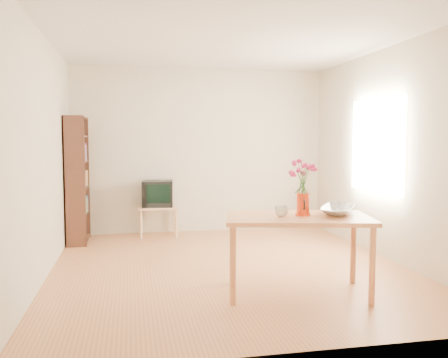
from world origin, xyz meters
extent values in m
plane|color=#AC683D|center=(0.00, 0.00, 0.00)|extent=(4.50, 4.50, 0.00)
plane|color=white|center=(0.00, 0.00, 2.60)|extent=(4.50, 4.50, 0.00)
plane|color=beige|center=(0.00, 2.25, 1.30)|extent=(4.00, 0.00, 4.00)
plane|color=beige|center=(0.00, -2.25, 1.30)|extent=(4.00, 0.00, 4.00)
plane|color=beige|center=(-2.00, 0.00, 1.30)|extent=(0.00, 4.50, 4.50)
plane|color=beige|center=(2.00, 0.00, 1.30)|extent=(0.00, 4.50, 4.50)
plane|color=white|center=(1.98, 0.30, 1.40)|extent=(0.00, 1.30, 1.30)
cube|color=#C37142|center=(0.45, -1.05, 0.73)|extent=(1.48, 1.04, 0.04)
cylinder|color=#C37142|center=(-0.22, -1.24, 0.35)|extent=(0.06, 0.06, 0.71)
cylinder|color=#C37142|center=(0.98, -1.49, 0.35)|extent=(0.06, 0.06, 0.71)
cylinder|color=#C37142|center=(-0.09, -0.60, 0.35)|extent=(0.06, 0.06, 0.71)
cylinder|color=#C37142|center=(1.12, -0.86, 0.35)|extent=(0.06, 0.06, 0.71)
cube|color=tan|center=(-0.70, 1.97, 0.45)|extent=(0.60, 0.45, 0.03)
cylinder|color=tan|center=(-0.96, 1.78, 0.22)|extent=(0.04, 0.04, 0.43)
cylinder|color=tan|center=(-0.44, 1.78, 0.22)|extent=(0.04, 0.04, 0.43)
cylinder|color=tan|center=(-0.96, 2.15, 0.22)|extent=(0.04, 0.04, 0.43)
cylinder|color=tan|center=(-0.44, 2.15, 0.22)|extent=(0.04, 0.04, 0.43)
cube|color=black|center=(-1.85, 1.41, 0.90)|extent=(0.28, 0.02, 1.80)
cube|color=black|center=(-1.85, 2.09, 0.90)|extent=(0.28, 0.03, 1.80)
cube|color=black|center=(-1.98, 1.75, 0.90)|extent=(0.02, 0.70, 1.80)
cube|color=black|center=(-1.85, 1.75, 0.04)|extent=(0.27, 0.65, 0.02)
cube|color=black|center=(-1.85, 1.75, 0.40)|extent=(0.27, 0.65, 0.02)
cube|color=black|center=(-1.85, 1.75, 0.78)|extent=(0.27, 0.65, 0.02)
cube|color=black|center=(-1.85, 1.75, 1.16)|extent=(0.27, 0.65, 0.02)
cube|color=black|center=(-1.85, 1.75, 1.52)|extent=(0.27, 0.65, 0.02)
cube|color=black|center=(-1.85, 1.75, 1.78)|extent=(0.27, 0.65, 0.02)
cylinder|color=red|center=(0.51, -1.02, 0.85)|extent=(0.12, 0.12, 0.21)
cylinder|color=red|center=(0.51, -1.02, 0.76)|extent=(0.14, 0.14, 0.02)
cylinder|color=red|center=(0.51, -1.02, 0.96)|extent=(0.13, 0.13, 0.01)
cone|color=red|center=(0.52, -1.08, 0.94)|extent=(0.06, 0.08, 0.06)
torus|color=black|center=(0.49, -0.95, 0.86)|extent=(0.04, 0.10, 0.10)
imported|color=white|center=(0.29, -1.03, 0.80)|extent=(0.15, 0.15, 0.10)
imported|color=white|center=(0.89, -0.97, 0.96)|extent=(0.62, 0.62, 0.42)
imported|color=white|center=(0.85, -0.97, 0.92)|extent=(0.09, 0.09, 0.07)
imported|color=white|center=(0.93, -0.95, 0.92)|extent=(0.09, 0.09, 0.07)
cube|color=black|center=(-0.70, 1.97, 0.66)|extent=(0.49, 0.46, 0.39)
cube|color=black|center=(-0.70, 2.04, 0.68)|extent=(0.34, 0.26, 0.27)
cube|color=black|center=(-0.70, 1.76, 0.68)|extent=(0.35, 0.05, 0.27)
camera|label=1|loc=(-1.10, -5.26, 1.47)|focal=38.00mm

